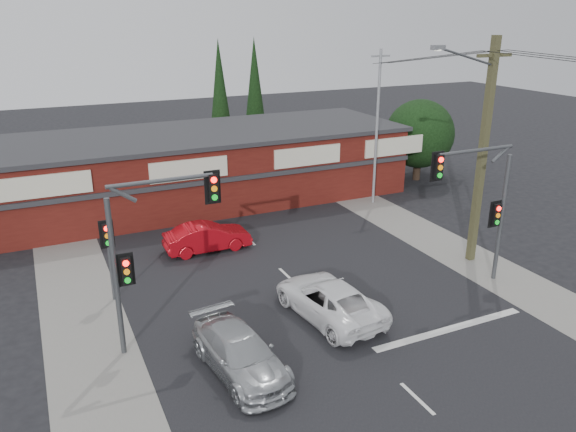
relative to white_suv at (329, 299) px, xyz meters
name	(u,v)px	position (x,y,z in m)	size (l,w,h in m)	color
ground	(345,331)	(0.02, -1.25, -0.70)	(120.00, 120.00, 0.00)	black
road_strip	(287,276)	(0.02, 3.75, -0.70)	(14.00, 70.00, 0.01)	black
verge_left	(83,318)	(-8.48, 3.75, -0.69)	(3.00, 70.00, 0.02)	gray
verge_right	(442,244)	(8.52, 3.75, -0.69)	(3.00, 70.00, 0.02)	gray
stop_line	(450,329)	(3.52, -2.75, -0.69)	(6.50, 0.35, 0.01)	silver
white_suv	(329,299)	(0.00, 0.00, 0.00)	(2.33, 5.05, 1.40)	white
silver_suv	(240,353)	(-4.27, -1.92, -0.03)	(1.88, 4.63, 1.34)	#ACAFB1
red_sedan	(207,237)	(-2.26, 7.98, -0.02)	(1.44, 4.14, 1.36)	#B50B14
lane_dashes	(311,298)	(0.02, 1.47, -0.69)	(0.12, 43.03, 0.01)	silver
shop_building	(188,167)	(-0.98, 15.74, 1.43)	(27.30, 8.40, 4.22)	#4B130F
tree_cluster	(418,137)	(14.71, 14.19, 2.20)	(5.90, 5.10, 5.50)	#2D2116
conifer_near	(220,93)	(3.52, 22.75, 4.78)	(1.80, 1.80, 9.25)	#2D2116
conifer_far	(255,87)	(7.02, 24.75, 4.78)	(1.80, 1.80, 9.25)	#2D2116
traffic_mast_left	(146,240)	(-6.41, 0.76, 3.23)	(3.77, 0.27, 5.97)	#47494C
traffic_mast_right	(484,195)	(6.88, -0.24, 3.24)	(3.96, 0.27, 5.97)	#47494C
pedestal_signal	(108,244)	(-7.18, 4.76, 1.70)	(0.55, 0.27, 3.38)	#47494C
utility_pole	(481,146)	(8.38, 1.74, 4.69)	(4.38, 0.59, 10.00)	#4B492A
steel_pole	(377,126)	(9.02, 10.75, 4.00)	(1.20, 0.16, 9.00)	gray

